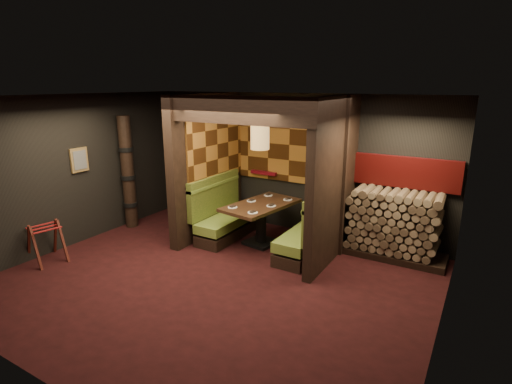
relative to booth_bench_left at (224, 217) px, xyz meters
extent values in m
cube|color=black|center=(0.96, -1.65, -0.41)|extent=(6.50, 5.50, 0.02)
cube|color=black|center=(0.96, -1.65, 2.46)|extent=(6.50, 5.50, 0.02)
cube|color=black|center=(0.96, 1.11, 1.02)|extent=(6.50, 0.02, 2.85)
cube|color=black|center=(0.96, -4.41, 1.02)|extent=(6.50, 0.02, 2.85)
cube|color=black|center=(-2.30, -1.65, 1.02)|extent=(0.02, 5.50, 2.85)
cube|color=black|center=(4.22, -1.65, 1.02)|extent=(0.02, 5.50, 2.85)
cube|color=black|center=(-0.39, 0.00, 1.02)|extent=(0.20, 2.20, 2.85)
cube|color=black|center=(2.26, 0.05, 1.02)|extent=(0.15, 2.10, 2.85)
cube|color=black|center=(0.94, -0.95, 2.23)|extent=(2.85, 0.18, 0.44)
cube|color=#965D22|center=(0.94, 1.06, 1.42)|extent=(2.40, 0.06, 1.55)
cube|color=#965D22|center=(-0.27, 0.17, 1.45)|extent=(0.04, 1.85, 1.45)
cube|color=#5E0813|center=(0.36, 1.00, 0.78)|extent=(0.60, 0.12, 0.07)
cube|color=black|center=(0.11, 0.00, -0.29)|extent=(0.55, 1.60, 0.22)
cube|color=olive|center=(0.11, 0.00, -0.04)|extent=(0.55, 1.60, 0.18)
cube|color=#40571F|center=(-0.23, 0.00, 0.35)|extent=(0.12, 1.60, 0.78)
cube|color=olive|center=(-0.23, 0.00, 0.70)|extent=(0.15, 1.60, 0.06)
cube|color=black|center=(1.79, 0.00, -0.29)|extent=(0.55, 1.60, 0.22)
cube|color=olive|center=(1.79, 0.00, -0.04)|extent=(0.55, 1.60, 0.18)
cube|color=#40571F|center=(2.12, 0.00, 0.35)|extent=(0.12, 1.60, 0.78)
cube|color=olive|center=(2.12, 0.00, 0.70)|extent=(0.15, 1.60, 0.06)
cube|color=black|center=(0.86, 0.01, -0.37)|extent=(0.63, 0.63, 0.06)
cylinder|color=black|center=(0.86, 0.01, -0.02)|extent=(0.20, 0.20, 0.76)
cube|color=#3B2513|center=(0.86, 0.01, 0.39)|extent=(1.09, 1.67, 0.06)
cylinder|color=white|center=(0.53, -0.47, 0.43)|extent=(0.18, 0.18, 0.01)
cube|color=black|center=(0.53, -0.47, 0.44)|extent=(0.09, 0.12, 0.02)
cylinder|color=white|center=(1.01, -0.55, 0.43)|extent=(0.18, 0.18, 0.01)
cube|color=black|center=(1.01, -0.55, 0.44)|extent=(0.09, 0.12, 0.02)
cylinder|color=white|center=(0.62, 0.05, 0.43)|extent=(0.18, 0.18, 0.01)
cube|color=black|center=(0.62, 0.05, 0.44)|extent=(0.09, 0.12, 0.02)
cylinder|color=white|center=(1.10, -0.03, 0.43)|extent=(0.18, 0.18, 0.01)
cube|color=black|center=(1.10, -0.03, 0.44)|extent=(0.09, 0.12, 0.02)
cylinder|color=white|center=(0.71, 0.58, 0.43)|extent=(0.18, 0.18, 0.01)
cube|color=black|center=(0.71, 0.58, 0.44)|extent=(0.09, 0.12, 0.02)
cylinder|color=white|center=(1.19, 0.50, 0.43)|extent=(0.18, 0.18, 0.01)
cube|color=black|center=(1.19, 0.50, 0.44)|extent=(0.09, 0.12, 0.02)
cylinder|color=olive|center=(0.86, -0.04, 1.70)|extent=(0.34, 0.34, 0.45)
sphere|color=#FFC672|center=(0.86, -0.04, 1.70)|extent=(0.18, 0.18, 0.18)
cylinder|color=black|center=(0.86, -0.04, 2.19)|extent=(0.02, 0.02, 0.53)
cube|color=olive|center=(-2.26, -1.55, 1.22)|extent=(0.04, 0.36, 0.46)
cube|color=#3F3F3F|center=(-2.23, -1.55, 1.22)|extent=(0.01, 0.27, 0.36)
cube|color=#45160E|center=(-2.23, -2.74, -0.07)|extent=(0.34, 0.11, 0.76)
cube|color=#45160E|center=(-1.88, -2.82, -0.07)|extent=(0.34, 0.11, 0.76)
cube|color=#45160E|center=(-2.13, -2.31, -0.07)|extent=(0.34, 0.11, 0.76)
cube|color=#45160E|center=(-1.79, -2.39, -0.07)|extent=(0.34, 0.11, 0.76)
cube|color=maroon|center=(-2.18, -2.53, 0.22)|extent=(0.15, 0.47, 0.01)
cube|color=maroon|center=(-2.01, -2.57, 0.22)|extent=(0.15, 0.47, 0.01)
cube|color=maroon|center=(-1.83, -2.61, 0.22)|extent=(0.15, 0.47, 0.01)
cylinder|color=black|center=(-2.09, -0.55, 0.80)|extent=(0.26, 0.26, 2.40)
cylinder|color=black|center=(-2.09, -0.55, 0.10)|extent=(0.31, 0.31, 0.09)
cylinder|color=black|center=(-2.09, -0.55, 0.70)|extent=(0.31, 0.31, 0.09)
cylinder|color=black|center=(-2.09, -0.55, 1.30)|extent=(0.31, 0.31, 0.09)
cube|color=black|center=(3.25, 0.70, -0.34)|extent=(1.73, 0.70, 0.12)
cube|color=brown|center=(3.25, 0.70, 0.27)|extent=(1.73, 0.70, 1.10)
cube|color=maroon|center=(3.25, 1.03, 1.10)|extent=(1.83, 0.10, 0.56)
cube|color=black|center=(2.35, 0.31, 1.02)|extent=(0.08, 0.08, 2.85)
camera|label=1|loc=(4.47, -6.29, 2.64)|focal=28.00mm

